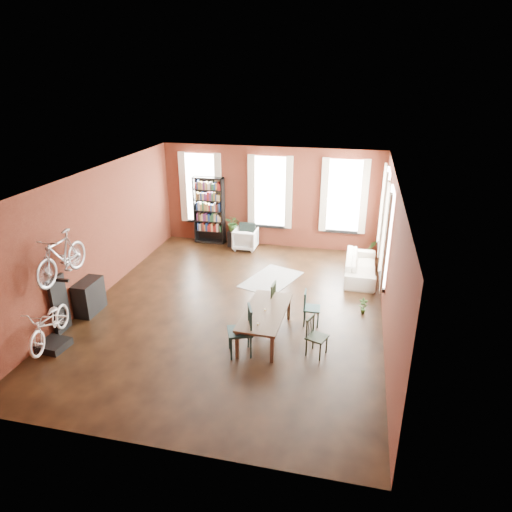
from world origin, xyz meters
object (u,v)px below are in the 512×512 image
(dining_chair_c, at_px, (317,337))
(bike_trainer, at_px, (54,345))
(dining_chair_a, at_px, (240,331))
(dining_chair_d, at_px, (312,308))
(dining_chair_b, at_px, (266,301))
(console_table, at_px, (89,297))
(white_armchair, at_px, (246,238))
(bookshelf, at_px, (209,210))
(plant_stand, at_px, (232,239))
(cream_sofa, at_px, (361,263))
(dining_table, at_px, (265,324))
(bicycle_floor, at_px, (46,307))

(dining_chair_c, relative_size, bike_trainer, 1.50)
(dining_chair_a, relative_size, dining_chair_d, 1.29)
(dining_chair_d, height_order, bike_trainer, dining_chair_d)
(dining_chair_a, height_order, dining_chair_c, dining_chair_a)
(dining_chair_b, distance_m, console_table, 4.18)
(dining_chair_d, bearing_deg, dining_chair_b, 87.01)
(white_armchair, bearing_deg, bike_trainer, 68.63)
(bookshelf, distance_m, white_armchair, 1.54)
(bookshelf, relative_size, white_armchair, 2.97)
(dining_chair_c, relative_size, white_armchair, 1.09)
(dining_chair_d, xyz_separation_m, plant_stand, (-3.08, 4.38, -0.14))
(dining_chair_a, height_order, plant_stand, dining_chair_a)
(dining_chair_a, bearing_deg, dining_chair_d, 118.31)
(dining_chair_d, relative_size, bookshelf, 0.37)
(dining_chair_a, distance_m, cream_sofa, 4.96)
(dining_table, height_order, dining_chair_c, dining_chair_c)
(white_armchair, bearing_deg, cream_sofa, 159.44)
(dining_table, relative_size, plant_stand, 3.59)
(plant_stand, bearing_deg, bike_trainer, -107.02)
(dining_table, relative_size, bike_trainer, 3.46)
(dining_chair_c, distance_m, white_armchair, 6.12)
(bookshelf, bearing_deg, plant_stand, -14.72)
(dining_chair_a, xyz_separation_m, dining_chair_b, (0.21, 1.49, -0.06))
(dining_chair_d, relative_size, bicycle_floor, 0.50)
(dining_chair_b, bearing_deg, dining_chair_c, 51.47)
(dining_chair_a, bearing_deg, bicycle_floor, -101.20)
(dining_chair_c, xyz_separation_m, cream_sofa, (0.80, 4.07, 0.00))
(dining_chair_c, bearing_deg, bike_trainer, 120.84)
(dining_chair_c, relative_size, dining_chair_d, 1.00)
(dining_chair_b, distance_m, bicycle_floor, 4.61)
(console_table, distance_m, plant_stand, 5.41)
(dining_table, bearing_deg, plant_stand, 114.61)
(white_armchair, xyz_separation_m, console_table, (-2.59, -4.85, 0.03))
(bookshelf, relative_size, bicycle_floor, 1.36)
(dining_table, relative_size, dining_chair_a, 1.80)
(dining_table, distance_m, dining_chair_c, 1.23)
(dining_table, xyz_separation_m, white_armchair, (-1.69, 5.01, 0.05))
(cream_sofa, height_order, bike_trainer, cream_sofa)
(dining_chair_a, height_order, cream_sofa, dining_chair_a)
(bookshelf, bearing_deg, bike_trainer, -99.84)
(bookshelf, bearing_deg, dining_chair_b, -58.16)
(dining_table, relative_size, bookshelf, 0.85)
(dining_chair_d, distance_m, cream_sofa, 3.07)
(dining_chair_d, distance_m, bike_trainer, 5.55)
(dining_chair_b, relative_size, bike_trainer, 1.70)
(plant_stand, bearing_deg, dining_table, -67.14)
(bicycle_floor, bearing_deg, dining_chair_b, 18.20)
(dining_table, relative_size, dining_chair_d, 2.32)
(console_table, bearing_deg, plant_stand, 67.02)
(dining_chair_d, bearing_deg, console_table, 93.89)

